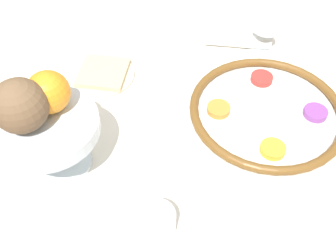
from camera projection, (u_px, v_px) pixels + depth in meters
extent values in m
plane|color=brown|center=(197.00, 245.00, 1.48)|extent=(8.00, 8.00, 0.00)
cube|color=silver|center=(203.00, 192.00, 1.20)|extent=(1.32, 1.06, 0.76)
cylinder|color=silver|center=(266.00, 114.00, 0.89)|extent=(0.35, 0.35, 0.01)
torus|color=brown|center=(267.00, 110.00, 0.88)|extent=(0.35, 0.35, 0.02)
cylinder|color=orange|center=(219.00, 109.00, 0.88)|extent=(0.05, 0.05, 0.01)
cylinder|color=gold|center=(273.00, 149.00, 0.81)|extent=(0.05, 0.05, 0.01)
cylinder|color=#844299|center=(315.00, 113.00, 0.88)|extent=(0.05, 0.05, 0.01)
cylinder|color=red|center=(262.00, 78.00, 0.95)|extent=(0.05, 0.05, 0.01)
cylinder|color=silver|center=(262.00, 48.00, 1.05)|extent=(0.06, 0.06, 0.00)
cylinder|color=silver|center=(264.00, 39.00, 1.03)|extent=(0.01, 0.01, 0.06)
cone|color=silver|center=(268.00, 20.00, 0.99)|extent=(0.07, 0.07, 0.06)
cylinder|color=silver|center=(60.00, 161.00, 0.81)|extent=(0.13, 0.13, 0.01)
cylinder|color=silver|center=(55.00, 147.00, 0.77)|extent=(0.03, 0.03, 0.09)
cylinder|color=silver|center=(48.00, 126.00, 0.72)|extent=(0.19, 0.19, 0.03)
sphere|color=orange|center=(48.00, 92.00, 0.70)|extent=(0.08, 0.08, 0.08)
sphere|color=brown|center=(20.00, 106.00, 0.67)|extent=(0.10, 0.10, 0.10)
cylinder|color=beige|center=(104.00, 75.00, 0.98)|extent=(0.15, 0.15, 0.01)
cube|color=#D1B784|center=(103.00, 72.00, 0.97)|extent=(0.13, 0.13, 0.01)
cylinder|color=white|center=(238.00, 40.00, 1.05)|extent=(0.18, 0.05, 0.04)
cylinder|color=silver|center=(156.00, 223.00, 0.69)|extent=(0.07, 0.07, 0.06)
cube|color=silver|center=(296.00, 228.00, 0.71)|extent=(0.08, 0.18, 0.01)
cube|color=silver|center=(280.00, 227.00, 0.71)|extent=(0.08, 0.18, 0.01)
cube|color=silver|center=(242.00, 36.00, 1.09)|extent=(0.16, 0.08, 0.01)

